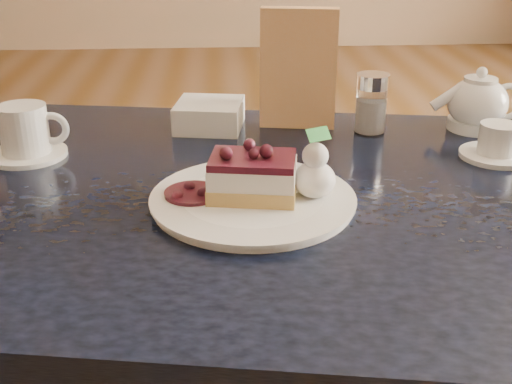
{
  "coord_description": "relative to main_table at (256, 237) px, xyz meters",
  "views": [
    {
      "loc": [
        -0.11,
        -0.42,
        1.1
      ],
      "look_at": [
        -0.07,
        0.3,
        0.78
      ],
      "focal_mm": 45.0,
      "sensor_mm": 36.0,
      "label": 1
    }
  ],
  "objects": [
    {
      "name": "whipped_cream",
      "position": [
        0.08,
        -0.05,
        0.11
      ],
      "size": [
        0.06,
        0.06,
        0.05
      ],
      "color": "white",
      "rests_on": "dessert_plate"
    },
    {
      "name": "menu_card",
      "position": [
        0.09,
        0.28,
        0.18
      ],
      "size": [
        0.14,
        0.05,
        0.21
      ],
      "primitive_type": "cube",
      "rotation": [
        0.0,
        0.0,
        -0.16
      ],
      "color": "beige",
      "rests_on": "main_table"
    },
    {
      "name": "napkin_stack",
      "position": [
        -0.07,
        0.29,
        0.1
      ],
      "size": [
        0.13,
        0.13,
        0.05
      ],
      "primitive_type": "cube",
      "rotation": [
        0.0,
        0.0,
        -0.16
      ],
      "color": "white",
      "rests_on": "main_table"
    },
    {
      "name": "dessert_plate",
      "position": [
        -0.01,
        -0.05,
        0.08
      ],
      "size": [
        0.27,
        0.27,
        0.01
      ],
      "primitive_type": "cylinder",
      "color": "white",
      "rests_on": "main_table"
    },
    {
      "name": "tea_set",
      "position": [
        0.41,
        0.22,
        0.12
      ],
      "size": [
        0.16,
        0.25,
        0.1
      ],
      "color": "white",
      "rests_on": "main_table"
    },
    {
      "name": "coffee_set",
      "position": [
        -0.36,
        0.16,
        0.11
      ],
      "size": [
        0.13,
        0.13,
        0.09
      ],
      "color": "white",
      "rests_on": "main_table"
    },
    {
      "name": "main_table",
      "position": [
        0.0,
        0.0,
        0.0
      ],
      "size": [
        1.27,
        0.95,
        0.73
      ],
      "rotation": [
        0.0,
        0.0,
        -0.16
      ],
      "color": "black",
      "rests_on": "ground"
    },
    {
      "name": "cheesecake_slice",
      "position": [
        -0.01,
        -0.05,
        0.12
      ],
      "size": [
        0.13,
        0.1,
        0.06
      ],
      "rotation": [
        0.0,
        0.0,
        -0.16
      ],
      "color": "gold",
      "rests_on": "dessert_plate"
    },
    {
      "name": "berry_sauce",
      "position": [
        -0.09,
        -0.04,
        0.09
      ],
      "size": [
        0.08,
        0.08,
        0.01
      ],
      "primitive_type": "cylinder",
      "color": "black",
      "rests_on": "dessert_plate"
    },
    {
      "name": "sugar_shaker",
      "position": [
        0.22,
        0.24,
        0.13
      ],
      "size": [
        0.06,
        0.06,
        0.11
      ],
      "color": "white",
      "rests_on": "main_table"
    }
  ]
}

